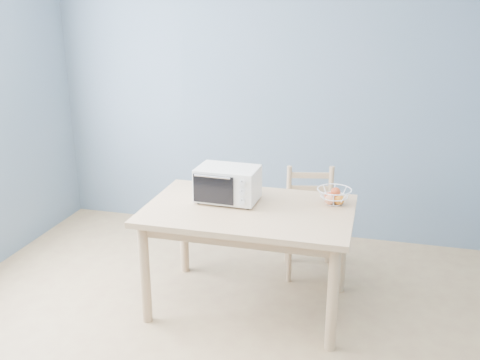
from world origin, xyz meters
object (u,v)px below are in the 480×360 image
(dining_table, at_px, (249,222))
(dining_chair, at_px, (310,222))
(toaster_oven, at_px, (225,183))
(fruit_basket, at_px, (334,196))

(dining_table, relative_size, dining_chair, 1.67)
(toaster_oven, xyz_separation_m, fruit_basket, (0.74, 0.13, -0.07))
(dining_chair, bearing_deg, fruit_basket, -76.74)
(toaster_oven, bearing_deg, dining_table, -22.49)
(fruit_basket, bearing_deg, toaster_oven, -169.87)
(dining_table, height_order, fruit_basket, fruit_basket)
(dining_table, distance_m, fruit_basket, 0.61)
(toaster_oven, distance_m, dining_chair, 0.90)
(dining_table, distance_m, dining_chair, 0.77)
(dining_table, distance_m, toaster_oven, 0.31)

